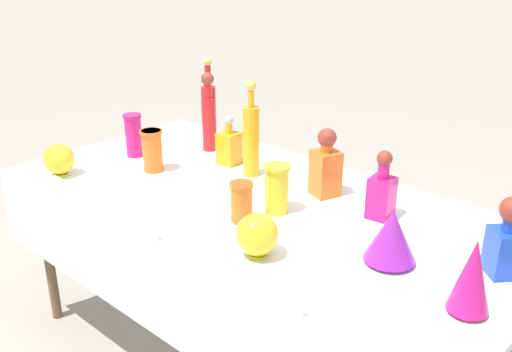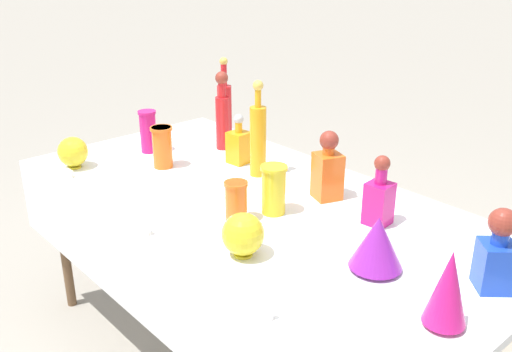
% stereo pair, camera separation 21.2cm
% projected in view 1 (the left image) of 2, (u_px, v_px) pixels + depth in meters
% --- Properties ---
extents(display_table, '(2.04, 1.02, 0.76)m').
position_uv_depth(display_table, '(249.00, 217.00, 2.15)').
color(display_table, white).
rests_on(display_table, ground).
extents(tall_bottle_0, '(0.06, 0.06, 0.37)m').
position_uv_depth(tall_bottle_0, '(209.00, 115.00, 2.62)').
color(tall_bottle_0, red).
rests_on(tall_bottle_0, display_table).
extents(tall_bottle_1, '(0.07, 0.07, 0.41)m').
position_uv_depth(tall_bottle_1, '(209.00, 111.00, 2.72)').
color(tall_bottle_1, red).
rests_on(tall_bottle_1, display_table).
extents(tall_bottle_2, '(0.07, 0.07, 0.40)m').
position_uv_depth(tall_bottle_2, '(251.00, 137.00, 2.33)').
color(tall_bottle_2, orange).
rests_on(tall_bottle_2, display_table).
extents(square_decanter_0, '(0.12, 0.12, 0.27)m').
position_uv_depth(square_decanter_0, '(326.00, 166.00, 2.16)').
color(square_decanter_0, orange).
rests_on(square_decanter_0, display_table).
extents(square_decanter_1, '(0.09, 0.09, 0.22)m').
position_uv_depth(square_decanter_1, '(229.00, 146.00, 2.49)').
color(square_decanter_1, orange).
rests_on(square_decanter_1, display_table).
extents(square_decanter_2, '(0.13, 0.13, 0.25)m').
position_uv_depth(square_decanter_2, '(508.00, 240.00, 1.64)').
color(square_decanter_2, blue).
rests_on(square_decanter_2, display_table).
extents(square_decanter_3, '(0.09, 0.09, 0.25)m').
position_uv_depth(square_decanter_3, '(382.00, 191.00, 1.99)').
color(square_decanter_3, '#C61972').
rests_on(square_decanter_3, display_table).
extents(slender_vase_0, '(0.08, 0.08, 0.14)m').
position_uv_depth(slender_vase_0, '(241.00, 201.00, 1.97)').
color(slender_vase_0, orange).
rests_on(slender_vase_0, display_table).
extents(slender_vase_1, '(0.10, 0.10, 0.18)m').
position_uv_depth(slender_vase_1, '(152.00, 149.00, 2.40)').
color(slender_vase_1, orange).
rests_on(slender_vase_1, display_table).
extents(slender_vase_2, '(0.10, 0.10, 0.18)m').
position_uv_depth(slender_vase_2, '(277.00, 187.00, 2.03)').
color(slender_vase_2, yellow).
rests_on(slender_vase_2, display_table).
extents(slender_vase_3, '(0.08, 0.08, 0.20)m').
position_uv_depth(slender_vase_3, '(134.00, 134.00, 2.57)').
color(slender_vase_3, '#C61972').
rests_on(slender_vase_3, display_table).
extents(fluted_vase_0, '(0.11, 0.11, 0.22)m').
position_uv_depth(fluted_vase_0, '(472.00, 276.00, 1.46)').
color(fluted_vase_0, '#C61972').
rests_on(fluted_vase_0, display_table).
extents(fluted_vase_1, '(0.16, 0.16, 0.17)m').
position_uv_depth(fluted_vase_1, '(391.00, 236.00, 1.71)').
color(fluted_vase_1, purple).
rests_on(fluted_vase_1, display_table).
extents(round_bowl_0, '(0.13, 0.13, 0.14)m').
position_uv_depth(round_bowl_0, '(257.00, 235.00, 1.75)').
color(round_bowl_0, yellow).
rests_on(round_bowl_0, display_table).
extents(round_bowl_1, '(0.13, 0.13, 0.14)m').
position_uv_depth(round_bowl_1, '(59.00, 159.00, 2.36)').
color(round_bowl_1, yellow).
rests_on(round_bowl_1, display_table).
extents(price_tag_left, '(0.06, 0.03, 0.04)m').
position_uv_depth(price_tag_left, '(293.00, 308.00, 1.49)').
color(price_tag_left, white).
rests_on(price_tag_left, display_table).
extents(price_tag_center, '(0.05, 0.02, 0.04)m').
position_uv_depth(price_tag_center, '(154.00, 234.00, 1.87)').
color(price_tag_center, white).
rests_on(price_tag_center, display_table).
extents(price_tag_right, '(0.05, 0.02, 0.03)m').
position_uv_depth(price_tag_right, '(57.00, 181.00, 2.29)').
color(price_tag_right, white).
rests_on(price_tag_right, display_table).
extents(cardboard_box_behind_left, '(0.57, 0.48, 0.37)m').
position_uv_depth(cardboard_box_behind_left, '(485.00, 274.00, 2.82)').
color(cardboard_box_behind_left, tan).
rests_on(cardboard_box_behind_left, ground).
extents(cardboard_box_behind_right, '(0.41, 0.36, 0.43)m').
position_uv_depth(cardboard_box_behind_right, '(305.00, 208.00, 3.44)').
color(cardboard_box_behind_right, tan).
rests_on(cardboard_box_behind_right, ground).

